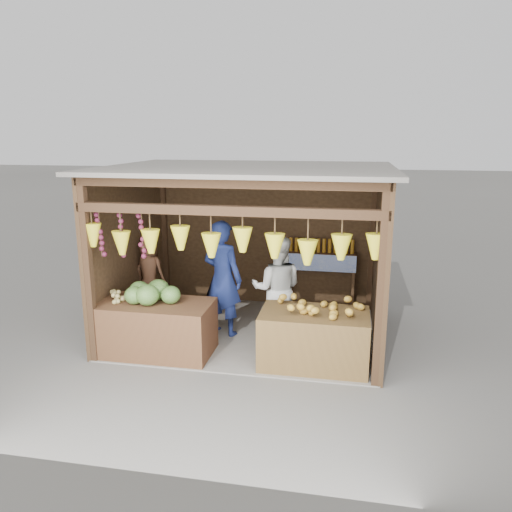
{
  "coord_description": "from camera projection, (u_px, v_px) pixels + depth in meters",
  "views": [
    {
      "loc": [
        1.52,
        -7.42,
        3.13
      ],
      "look_at": [
        0.13,
        -0.1,
        1.3
      ],
      "focal_mm": 35.0,
      "sensor_mm": 36.0,
      "label": 1
    }
  ],
  "objects": [
    {
      "name": "ground",
      "position": [
        249.0,
        332.0,
        8.1
      ],
      "size": [
        80.0,
        80.0,
        0.0
      ],
      "primitive_type": "plane",
      "color": "#514F49",
      "rests_on": "ground"
    },
    {
      "name": "stall_structure",
      "position": [
        246.0,
        232.0,
        7.67
      ],
      "size": [
        4.3,
        3.3,
        2.66
      ],
      "color": "slate",
      "rests_on": "ground"
    },
    {
      "name": "back_shelf",
      "position": [
        321.0,
        263.0,
        8.93
      ],
      "size": [
        1.25,
        0.32,
        1.32
      ],
      "color": "#382314",
      "rests_on": "ground"
    },
    {
      "name": "counter_left",
      "position": [
        155.0,
        328.0,
        7.22
      ],
      "size": [
        1.66,
        0.85,
        0.78
      ],
      "primitive_type": "cube",
      "color": "#472717",
      "rests_on": "ground"
    },
    {
      "name": "counter_right",
      "position": [
        314.0,
        339.0,
        6.84
      ],
      "size": [
        1.47,
        0.85,
        0.78
      ],
      "primitive_type": "cube",
      "color": "#493218",
      "rests_on": "ground"
    },
    {
      "name": "stool",
      "position": [
        152.0,
        313.0,
        8.51
      ],
      "size": [
        0.35,
        0.35,
        0.32
      ],
      "primitive_type": "cube",
      "color": "black",
      "rests_on": "ground"
    },
    {
      "name": "man_standing",
      "position": [
        223.0,
        278.0,
        7.81
      ],
      "size": [
        0.79,
        0.65,
        1.85
      ],
      "primitive_type": "imported",
      "rotation": [
        0.0,
        0.0,
        2.8
      ],
      "color": "navy",
      "rests_on": "ground"
    },
    {
      "name": "woman_standing",
      "position": [
        277.0,
        289.0,
        7.64
      ],
      "size": [
        0.84,
        0.68,
        1.65
      ],
      "primitive_type": "imported",
      "rotation": [
        0.0,
        0.0,
        3.21
      ],
      "color": "silver",
      "rests_on": "ground"
    },
    {
      "name": "vendor_seated",
      "position": [
        150.0,
        271.0,
        8.34
      ],
      "size": [
        0.63,
        0.49,
        1.14
      ],
      "primitive_type": "imported",
      "rotation": [
        0.0,
        0.0,
        2.88
      ],
      "color": "brown",
      "rests_on": "stool"
    },
    {
      "name": "melon_pile",
      "position": [
        151.0,
        292.0,
        7.12
      ],
      "size": [
        1.0,
        0.5,
        0.32
      ],
      "primitive_type": null,
      "color": "#204B14",
      "rests_on": "counter_left"
    },
    {
      "name": "tanfruit_pile",
      "position": [
        116.0,
        296.0,
        7.21
      ],
      "size": [
        0.34,
        0.4,
        0.13
      ],
      "primitive_type": null,
      "color": "#9C8D48",
      "rests_on": "counter_left"
    },
    {
      "name": "mango_pile",
      "position": [
        320.0,
        305.0,
        6.73
      ],
      "size": [
        1.4,
        0.64,
        0.22
      ],
      "primitive_type": null,
      "color": "#B75818",
      "rests_on": "counter_right"
    }
  ]
}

